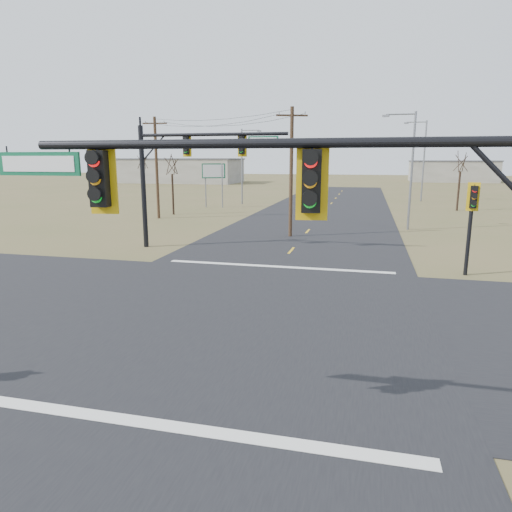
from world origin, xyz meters
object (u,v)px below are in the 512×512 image
at_px(streetlight_c, 243,162).
at_px(utility_pole_far, 157,167).
at_px(bare_tree_c, 461,161).
at_px(highway_sign, 214,176).
at_px(bare_tree_a, 172,164).
at_px(pedestal_signal_ne, 472,208).
at_px(mast_arm_near, 315,211).
at_px(utility_pole_near, 291,171).
at_px(streetlight_a, 409,165).
at_px(bare_tree_b, 143,161).
at_px(mast_arm_far, 185,161).
at_px(streetlight_b, 422,156).

bearing_deg(streetlight_c, utility_pole_far, -111.76).
bearing_deg(bare_tree_c, highway_sign, -173.56).
bearing_deg(highway_sign, bare_tree_a, -128.28).
height_order(pedestal_signal_ne, bare_tree_a, bare_tree_a).
bearing_deg(highway_sign, utility_pole_far, -125.08).
height_order(mast_arm_near, bare_tree_a, bare_tree_a).
relative_size(highway_sign, bare_tree_c, 0.75).
bearing_deg(utility_pole_near, bare_tree_a, 142.50).
xyz_separation_m(highway_sign, streetlight_a, (20.63, -12.84, 1.47)).
distance_m(streetlight_a, bare_tree_b, 36.75).
height_order(mast_arm_far, utility_pole_near, utility_pole_near).
bearing_deg(streetlight_b, bare_tree_c, -67.26).
distance_m(mast_arm_far, streetlight_c, 29.78).
relative_size(mast_arm_near, bare_tree_c, 1.51).
bearing_deg(streetlight_b, pedestal_signal_ne, -83.95).
bearing_deg(streetlight_b, streetlight_c, -147.89).
distance_m(streetlight_b, bare_tree_b, 37.21).
height_order(bare_tree_a, bare_tree_b, bare_tree_b).
bearing_deg(streetlight_c, streetlight_a, -50.79).
height_order(highway_sign, bare_tree_b, bare_tree_b).
bearing_deg(mast_arm_far, bare_tree_a, 117.07).
xyz_separation_m(pedestal_signal_ne, utility_pole_near, (-10.27, 9.42, 1.49)).
bearing_deg(streetlight_a, streetlight_c, 152.12).
height_order(utility_pole_near, streetlight_b, streetlight_b).
relative_size(utility_pole_near, streetlight_c, 0.99).
bearing_deg(utility_pole_far, bare_tree_a, 87.52).
relative_size(utility_pole_near, utility_pole_far, 0.97).
distance_m(utility_pole_near, highway_sign, 22.00).
relative_size(utility_pole_near, streetlight_a, 1.00).
height_order(utility_pole_near, streetlight_c, streetlight_c).
bearing_deg(utility_pole_far, mast_arm_near, -60.30).
xyz_separation_m(pedestal_signal_ne, streetlight_a, (-1.77, 14.91, 1.86)).
height_order(streetlight_c, bare_tree_b, streetlight_c).
bearing_deg(bare_tree_b, streetlight_a, -28.93).
xyz_separation_m(mast_arm_near, bare_tree_a, (-18.49, 35.83, 0.40)).
bearing_deg(mast_arm_far, highway_sign, 105.66).
xyz_separation_m(highway_sign, bare_tree_c, (27.26, 3.08, 1.69)).
relative_size(utility_pole_far, streetlight_a, 1.03).
bearing_deg(streetlight_a, bare_tree_c, 83.62).
bearing_deg(utility_pole_far, highway_sign, 79.64).
bearing_deg(bare_tree_b, pedestal_signal_ne, -43.93).
xyz_separation_m(mast_arm_near, utility_pole_far, (-18.63, 32.65, 0.20)).
bearing_deg(highway_sign, pedestal_signal_ne, -75.82).
height_order(mast_arm_far, streetlight_b, streetlight_b).
relative_size(mast_arm_far, utility_pole_near, 1.02).
height_order(mast_arm_near, streetlight_a, streetlight_a).
xyz_separation_m(utility_pole_near, highway_sign, (-12.13, 18.33, -1.10)).
relative_size(highway_sign, streetlight_a, 0.56).
bearing_deg(bare_tree_b, utility_pole_near, -44.51).
bearing_deg(bare_tree_a, bare_tree_b, 127.71).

